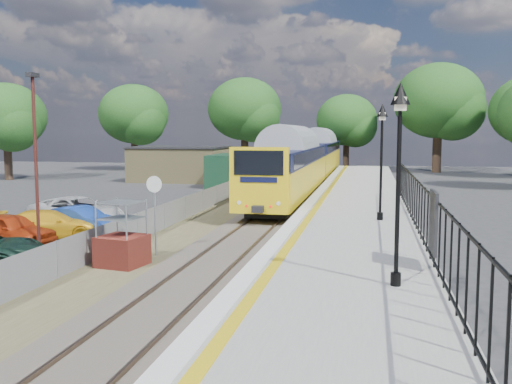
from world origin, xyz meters
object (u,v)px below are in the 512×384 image
(victorian_lamp_north, at_px, (382,135))
(car_white, at_px, (77,212))
(carpark_lamp, at_px, (35,151))
(car_blue, at_px, (81,220))
(car_red, at_px, (10,230))
(car_yellow, at_px, (50,224))
(victorian_lamp_south, at_px, (399,137))
(speed_sign, at_px, (155,202))
(train, at_px, (308,158))
(brick_plinth, at_px, (122,235))

(victorian_lamp_north, xyz_separation_m, car_white, (-13.90, 1.23, -3.62))
(carpark_lamp, bearing_deg, car_blue, 97.95)
(car_red, height_order, car_blue, car_red)
(car_blue, xyz_separation_m, car_yellow, (-0.77, -1.15, -0.01))
(car_red, xyz_separation_m, car_white, (0.09, 4.99, 0.03))
(victorian_lamp_south, xyz_separation_m, speed_sign, (-8.00, 5.55, -2.33))
(victorian_lamp_south, bearing_deg, car_red, 156.24)
(victorian_lamp_north, height_order, carpark_lamp, carpark_lamp)
(train, bearing_deg, victorian_lamp_south, -80.31)
(victorian_lamp_north, distance_m, car_blue, 13.22)
(car_red, xyz_separation_m, car_yellow, (0.55, 1.85, -0.06))
(speed_sign, bearing_deg, carpark_lamp, -170.07)
(victorian_lamp_south, distance_m, brick_plinth, 9.90)
(train, bearing_deg, car_red, -108.52)
(victorian_lamp_north, distance_m, train, 22.90)
(train, distance_m, speed_sign, 26.77)
(brick_plinth, xyz_separation_m, car_red, (-5.70, 2.34, -0.41))
(brick_plinth, xyz_separation_m, carpark_lamp, (-3.80, 1.27, 2.67))
(train, height_order, brick_plinth, train)
(victorian_lamp_south, height_order, car_white, victorian_lamp_south)
(brick_plinth, bearing_deg, car_white, 127.40)
(speed_sign, relative_size, car_blue, 0.79)
(speed_sign, xyz_separation_m, car_red, (-6.19, 0.70, -1.32))
(car_blue, xyz_separation_m, car_white, (-1.23, 1.98, 0.08))
(victorian_lamp_south, bearing_deg, carpark_lamp, 157.19)
(train, xyz_separation_m, car_white, (-8.60, -20.96, -1.66))
(train, xyz_separation_m, speed_sign, (-2.50, -26.65, -0.37))
(brick_plinth, relative_size, car_blue, 0.60)
(speed_sign, distance_m, car_red, 6.37)
(speed_sign, bearing_deg, car_red, 178.49)
(carpark_lamp, xyz_separation_m, car_white, (-1.80, 6.06, -3.04))
(car_blue, bearing_deg, car_white, 45.25)
(brick_plinth, bearing_deg, speed_sign, 73.18)
(car_white, bearing_deg, train, -3.92)
(brick_plinth, distance_m, car_red, 6.17)
(victorian_lamp_south, distance_m, train, 32.72)
(victorian_lamp_north, xyz_separation_m, brick_plinth, (-8.30, -6.09, -3.24))
(car_blue, bearing_deg, brick_plinth, -127.42)
(train, bearing_deg, victorian_lamp_north, -76.57)
(train, distance_m, car_yellow, 25.49)
(victorian_lamp_north, relative_size, brick_plinth, 2.09)
(brick_plinth, bearing_deg, car_blue, 129.25)
(victorian_lamp_north, height_order, car_white, victorian_lamp_north)
(victorian_lamp_south, distance_m, car_white, 18.39)
(car_white, bearing_deg, car_blue, -129.69)
(brick_plinth, distance_m, speed_sign, 1.95)
(car_white, bearing_deg, speed_sign, -114.59)
(speed_sign, distance_m, carpark_lamp, 4.66)
(car_yellow, bearing_deg, car_blue, -56.93)
(speed_sign, height_order, car_blue, speed_sign)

